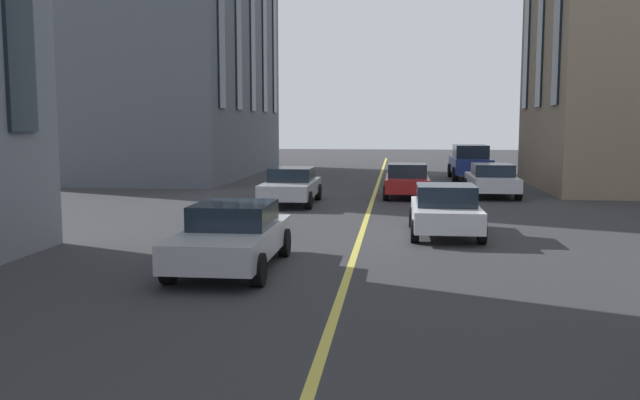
# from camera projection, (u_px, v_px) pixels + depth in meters

# --- Properties ---
(lane_centre_line) EXTENTS (80.00, 0.16, 0.01)m
(lane_centre_line) POSITION_uv_depth(u_px,v_px,m) (363.00, 229.00, 19.49)
(lane_centre_line) COLOR #D8C64C
(lane_centre_line) RESTS_ON ground_plane
(car_blue_oncoming) EXTENTS (4.70, 2.14, 1.88)m
(car_blue_oncoming) POSITION_uv_depth(u_px,v_px,m) (470.00, 162.00, 36.49)
(car_blue_oncoming) COLOR navy
(car_blue_oncoming) RESTS_ON ground_plane
(car_white_parked_a) EXTENTS (4.40, 1.95, 1.37)m
(car_white_parked_a) POSITION_uv_depth(u_px,v_px,m) (492.00, 180.00, 28.09)
(car_white_parked_a) COLOR silver
(car_white_parked_a) RESTS_ON ground_plane
(car_silver_parked_b) EXTENTS (4.40, 1.95, 1.37)m
(car_silver_parked_b) POSITION_uv_depth(u_px,v_px,m) (291.00, 185.00, 25.42)
(car_silver_parked_b) COLOR #B7BABF
(car_silver_parked_b) RESTS_ON ground_plane
(car_silver_trailing) EXTENTS (4.40, 1.95, 1.37)m
(car_silver_trailing) POSITION_uv_depth(u_px,v_px,m) (232.00, 235.00, 14.09)
(car_silver_trailing) COLOR #B7BABF
(car_silver_trailing) RESTS_ON ground_plane
(car_white_mid) EXTENTS (3.90, 1.89, 1.40)m
(car_white_mid) POSITION_uv_depth(u_px,v_px,m) (445.00, 210.00, 18.26)
(car_white_mid) COLOR silver
(car_white_mid) RESTS_ON ground_plane
(car_red_far) EXTENTS (3.90, 1.89, 1.40)m
(car_red_far) POSITION_uv_depth(u_px,v_px,m) (407.00, 180.00, 27.69)
(car_red_far) COLOR #B21E1E
(car_red_far) RESTS_ON ground_plane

